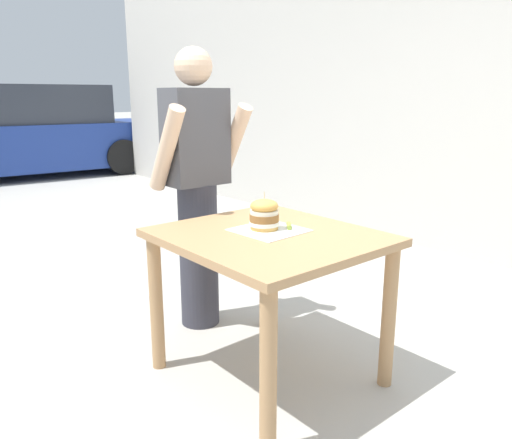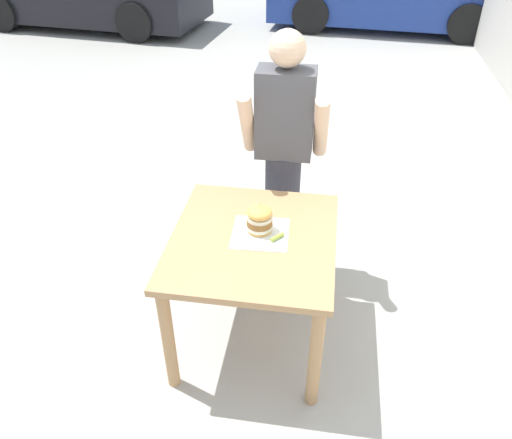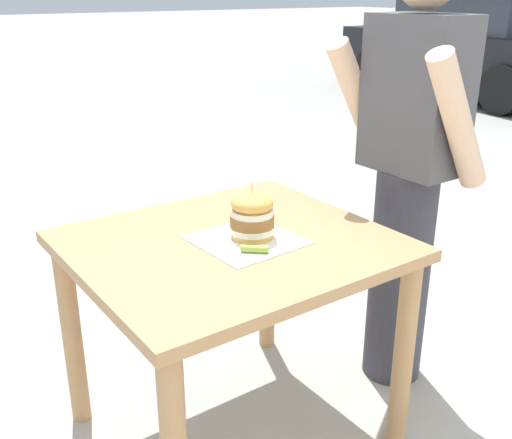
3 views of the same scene
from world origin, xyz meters
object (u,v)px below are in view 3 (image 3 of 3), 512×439
at_px(sandwich, 252,215).
at_px(parked_car_near_curb, 475,47).
at_px(pickle_spear, 255,249).
at_px(patio_table, 232,275).
at_px(diner_across_table, 408,174).

height_order(sandwich, parked_car_near_curb, parked_car_near_curb).
height_order(pickle_spear, parked_car_near_curb, parked_car_near_curb).
relative_size(patio_table, pickle_spear, 11.58).
xyz_separation_m(patio_table, parked_car_near_curb, (-4.13, 7.06, 0.08)).
distance_m(sandwich, diner_across_table, 0.69).
xyz_separation_m(pickle_spear, diner_across_table, (-0.05, 0.75, 0.10)).
distance_m(sandwich, parked_car_near_curb, 8.14).
relative_size(sandwich, pickle_spear, 2.18).
height_order(sandwich, pickle_spear, sandwich).
bearing_deg(parked_car_near_curb, pickle_spear, -58.87).
bearing_deg(diner_across_table, pickle_spear, -86.23).
xyz_separation_m(pickle_spear, parked_car_near_curb, (-4.26, 7.06, -0.06)).
bearing_deg(patio_table, diner_across_table, 83.65).
xyz_separation_m(patio_table, pickle_spear, (0.13, 0.00, 0.14)).
height_order(patio_table, sandwich, sandwich).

